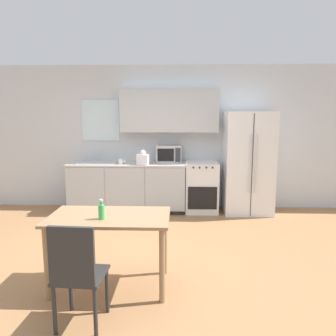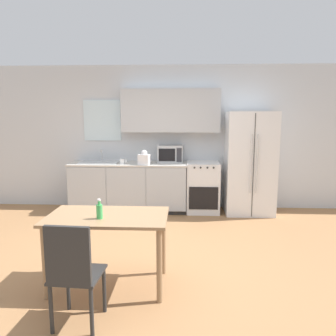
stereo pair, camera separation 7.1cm
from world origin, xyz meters
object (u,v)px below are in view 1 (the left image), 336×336
(drink_bottle, at_px, (101,211))
(dining_chair_near, at_px, (76,270))
(microwave, at_px, (169,154))
(refrigerator, at_px, (248,163))
(dining_table, at_px, (110,226))
(coffee_mug, at_px, (121,162))
(oven_range, at_px, (201,187))

(drink_bottle, bearing_deg, dining_chair_near, -96.57)
(microwave, bearing_deg, refrigerator, -5.66)
(refrigerator, relative_size, dining_table, 1.50)
(refrigerator, xyz_separation_m, dining_table, (-1.96, -2.73, -0.27))
(microwave, height_order, drink_bottle, microwave)
(refrigerator, height_order, dining_table, refrigerator)
(dining_chair_near, height_order, drink_bottle, drink_bottle)
(dining_chair_near, bearing_deg, refrigerator, 62.25)
(microwave, relative_size, coffee_mug, 3.57)
(dining_chair_near, bearing_deg, microwave, 83.22)
(microwave, height_order, coffee_mug, microwave)
(dining_chair_near, distance_m, drink_bottle, 0.69)
(oven_range, height_order, dining_chair_near, dining_chair_near)
(refrigerator, bearing_deg, oven_range, 177.37)
(microwave, bearing_deg, dining_chair_near, -100.12)
(oven_range, relative_size, coffee_mug, 7.11)
(dining_table, height_order, drink_bottle, drink_bottle)
(oven_range, distance_m, dining_table, 2.99)
(oven_range, xyz_separation_m, refrigerator, (0.84, -0.04, 0.46))
(refrigerator, height_order, coffee_mug, refrigerator)
(refrigerator, bearing_deg, drink_bottle, -125.30)
(dining_table, height_order, dining_chair_near, dining_chair_near)
(oven_range, height_order, dining_table, oven_range)
(refrigerator, relative_size, coffee_mug, 14.16)
(coffee_mug, xyz_separation_m, dining_chair_near, (0.21, -3.34, -0.42))
(dining_chair_near, xyz_separation_m, drink_bottle, (0.07, 0.61, 0.31))
(drink_bottle, bearing_deg, microwave, 79.16)
(oven_range, distance_m, dining_chair_near, 3.71)
(refrigerator, xyz_separation_m, drink_bottle, (-2.01, -2.84, -0.07))
(refrigerator, relative_size, dining_chair_near, 1.98)
(dining_table, distance_m, dining_chair_near, 0.75)
(microwave, xyz_separation_m, drink_bottle, (-0.57, -2.99, -0.22))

